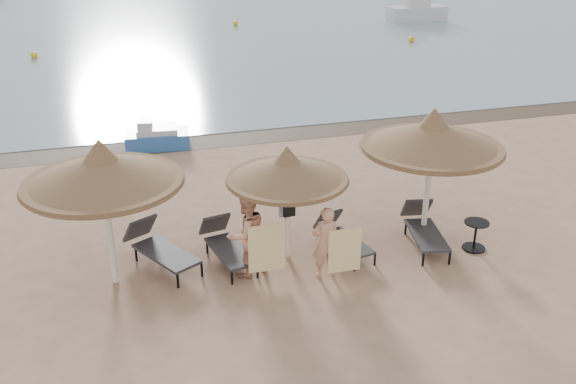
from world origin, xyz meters
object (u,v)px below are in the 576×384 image
palapa_center (287,170)px  person_right (326,237)px  palapa_right (432,136)px  pedal_boat (157,136)px  lounger_near_right (341,236)px  lounger_far_left (158,246)px  lounger_near_left (226,243)px  lounger_far_right (424,227)px  side_table (475,236)px  palapa_left (102,170)px  person_left (246,228)px

palapa_center → person_right: (0.56, -1.05, -1.19)m
palapa_right → pedal_boat: (-5.61, 8.32, -2.25)m
lounger_near_right → pedal_boat: pedal_boat is taller
lounger_far_left → lounger_near_left: (1.49, -0.22, -0.03)m
lounger_near_left → lounger_far_right: 4.72m
palapa_right → side_table: (0.91, -0.82, -2.28)m
palapa_center → lounger_near_left: size_ratio=1.31×
palapa_right → lounger_far_right: size_ratio=1.57×
palapa_left → palapa_right: bearing=-0.2°
palapa_left → pedal_boat: size_ratio=1.50×
person_left → palapa_right: bearing=164.5°
palapa_right → side_table: 2.59m
side_table → person_left: 5.45m
person_right → palapa_center: bearing=-59.3°
pedal_boat → lounger_near_left: bearing=-79.1°
palapa_center → person_left: palapa_center is taller
person_right → lounger_near_left: bearing=-31.7°
lounger_near_left → lounger_near_right: (2.68, -0.31, -0.04)m
lounger_near_left → person_right: person_right is taller
palapa_left → lounger_near_right: 5.61m
palapa_left → person_right: bearing=-13.2°
lounger_near_right → lounger_far_right: 2.02m
lounger_near_right → lounger_far_right: bearing=-18.5°
lounger_far_right → side_table: (1.02, -0.63, -0.08)m
palapa_left → palapa_center: 3.87m
person_right → lounger_near_right: bearing=-123.7°
palapa_center → person_right: size_ratio=1.42×
lounger_far_right → pedal_boat: 10.14m
person_left → palapa_left: bearing=-31.0°
lounger_near_left → person_left: person_left is taller
palapa_left → palapa_center: size_ratio=1.20×
side_table → palapa_center: bearing=168.7°
palapa_center → lounger_near_left: palapa_center is taller
lounger_near_right → person_right: (-0.75, -1.02, 0.60)m
palapa_left → side_table: size_ratio=4.66×
palapa_left → lounger_far_right: palapa_left is taller
lounger_near_left → pedal_boat: (-0.81, 8.00, -0.04)m
lounger_far_right → person_left: 4.43m
side_table → pedal_boat: bearing=125.5°
lounger_far_left → pedal_boat: size_ratio=1.00×
palapa_center → palapa_left: bearing=-179.7°
lounger_far_left → person_left: person_left is taller
palapa_left → lounger_near_right: bearing=-0.1°
person_left → pedal_boat: person_left is taller
lounger_far_right → person_right: 2.93m
palapa_center → pedal_boat: (-2.18, 8.28, -1.79)m
palapa_right → lounger_near_right: (-2.12, 0.01, -2.25)m
person_right → pedal_boat: 9.74m
side_table → pedal_boat: pedal_boat is taller
palapa_center → palapa_right: (3.42, -0.04, 0.46)m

